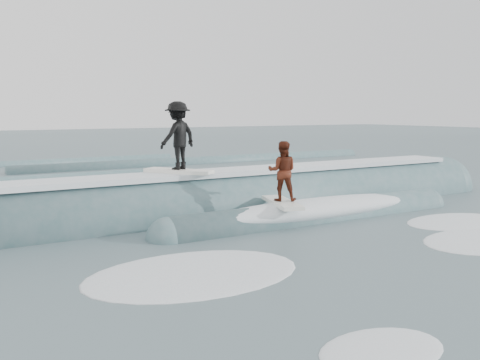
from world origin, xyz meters
TOP-DOWN VIEW (x-y plane):
  - ground at (0.00, 0.00)m, footprint 160.00×160.00m
  - breaking_wave at (0.23, 3.89)m, footprint 21.82×4.00m
  - surfer_black at (-1.41, 4.17)m, footprint 1.56×1.97m
  - surfer_red at (0.58, 1.97)m, footprint 1.12×2.07m
  - whitewater at (0.83, -1.58)m, footprint 11.40×6.26m
  - far_swells at (-0.93, 17.65)m, footprint 37.11×8.65m

SIDE VIEW (x-z plane):
  - ground at x=0.00m, z-range 0.00..0.00m
  - whitewater at x=0.83m, z-range -0.05..0.05m
  - far_swells at x=-0.93m, z-range -0.40..0.40m
  - breaking_wave at x=0.23m, z-range -1.18..1.26m
  - surfer_red at x=0.58m, z-range 0.48..2.16m
  - surfer_black at x=-1.41m, z-range 1.27..3.26m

